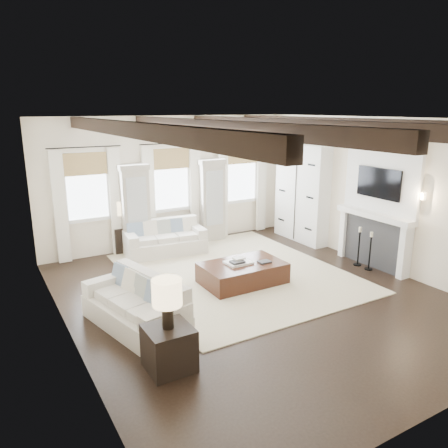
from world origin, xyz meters
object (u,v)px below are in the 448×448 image
ottoman (242,273)px  side_table_back (122,239)px  sofa_left (138,306)px  side_table_front (169,348)px  sofa_back (165,240)px

ottoman → side_table_back: bearing=115.2°
ottoman → side_table_back: 3.45m
side_table_back → sofa_left: bearing=-103.7°
ottoman → side_table_front: (-2.42, -1.97, 0.09)m
side_table_back → sofa_back: bearing=-36.1°
ottoman → side_table_back: side_table_back is taller
side_table_front → ottoman: bearing=39.2°
ottoman → side_table_back: (-1.46, 3.13, 0.10)m
sofa_left → side_table_back: sofa_left is taller
side_table_front → sofa_left: bearing=88.0°
sofa_back → sofa_left: 3.61m
sofa_left → side_table_front: (-0.05, -1.34, -0.03)m
sofa_back → ottoman: bearing=-76.4°
ottoman → side_table_front: side_table_front is taller
sofa_left → side_table_front: 1.34m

